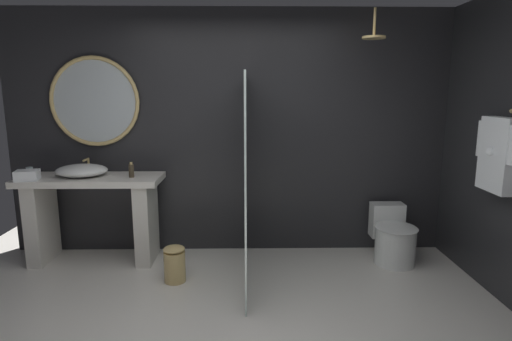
% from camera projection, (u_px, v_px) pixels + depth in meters
% --- Properties ---
extents(back_wall_panel, '(4.80, 0.10, 2.60)m').
position_uv_depth(back_wall_panel, '(233.00, 133.00, 4.55)').
color(back_wall_panel, '#232326').
rests_on(back_wall_panel, ground_plane).
extents(side_wall_right, '(0.10, 2.47, 2.60)m').
position_uv_depth(side_wall_right, '(511.00, 147.00, 3.47)').
color(side_wall_right, '#232326').
rests_on(side_wall_right, ground_plane).
extents(vanity_counter, '(1.41, 0.55, 0.90)m').
position_uv_depth(vanity_counter, '(93.00, 209.00, 4.32)').
color(vanity_counter, silver).
rests_on(vanity_counter, ground_plane).
extents(vessel_sink, '(0.51, 0.42, 0.16)m').
position_uv_depth(vessel_sink, '(82.00, 170.00, 4.25)').
color(vessel_sink, white).
rests_on(vessel_sink, vanity_counter).
extents(tumbler_cup, '(0.07, 0.07, 0.10)m').
position_uv_depth(tumbler_cup, '(30.00, 172.00, 4.24)').
color(tumbler_cup, silver).
rests_on(tumbler_cup, vanity_counter).
extents(soap_dispenser, '(0.05, 0.05, 0.15)m').
position_uv_depth(soap_dispenser, '(131.00, 171.00, 4.21)').
color(soap_dispenser, '#3D3323').
rests_on(soap_dispenser, vanity_counter).
extents(round_wall_mirror, '(0.94, 0.04, 0.94)m').
position_uv_depth(round_wall_mirror, '(95.00, 102.00, 4.37)').
color(round_wall_mirror, tan).
extents(shower_glass_panel, '(0.02, 1.46, 1.90)m').
position_uv_depth(shower_glass_panel, '(246.00, 180.00, 3.85)').
color(shower_glass_panel, silver).
rests_on(shower_glass_panel, ground_plane).
extents(rain_shower_head, '(0.22, 0.22, 0.27)m').
position_uv_depth(rain_shower_head, '(374.00, 35.00, 3.86)').
color(rain_shower_head, tan).
extents(hanging_bathrobe, '(0.20, 0.56, 0.68)m').
position_uv_depth(hanging_bathrobe, '(499.00, 152.00, 3.41)').
color(hanging_bathrobe, tan).
extents(toilet, '(0.43, 0.62, 0.56)m').
position_uv_depth(toilet, '(393.00, 238.00, 4.36)').
color(toilet, white).
rests_on(toilet, ground_plane).
extents(waste_bin, '(0.20, 0.20, 0.35)m').
position_uv_depth(waste_bin, '(175.00, 264.00, 3.90)').
color(waste_bin, tan).
rests_on(waste_bin, ground_plane).
extents(folded_hand_towel, '(0.24, 0.22, 0.10)m').
position_uv_depth(folded_hand_towel, '(27.00, 175.00, 4.07)').
color(folded_hand_towel, white).
rests_on(folded_hand_towel, vanity_counter).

